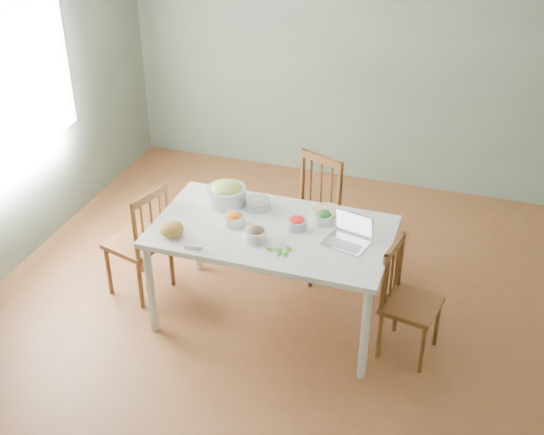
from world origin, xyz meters
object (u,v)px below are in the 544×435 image
(chair_far, at_px, (306,218))
(chair_right, at_px, (412,302))
(bowl_squash, at_px, (227,193))
(bread_boule, at_px, (171,229))
(laptop, at_px, (346,232))
(chair_left, at_px, (137,239))
(dining_table, at_px, (272,275))

(chair_far, xyz_separation_m, chair_right, (1.00, -0.78, -0.06))
(chair_far, bearing_deg, bowl_squash, -116.91)
(bread_boule, height_order, bowl_squash, bowl_squash)
(bread_boule, xyz_separation_m, laptop, (1.21, 0.28, 0.05))
(chair_right, bearing_deg, chair_left, 98.96)
(dining_table, bearing_deg, bowl_squash, 150.24)
(bowl_squash, bearing_deg, dining_table, -29.76)
(dining_table, bearing_deg, chair_far, 85.15)
(dining_table, xyz_separation_m, chair_left, (-1.14, 0.01, 0.08))
(chair_far, xyz_separation_m, chair_left, (-1.20, -0.71, -0.02))
(chair_left, relative_size, bread_boule, 5.55)
(chair_far, distance_m, bowl_squash, 0.80)
(dining_table, xyz_separation_m, laptop, (0.55, -0.03, 0.51))
(chair_left, bearing_deg, chair_far, 136.29)
(chair_far, height_order, bowl_squash, chair_far)
(chair_left, distance_m, laptop, 1.75)
(chair_far, bearing_deg, laptop, -35.33)
(dining_table, xyz_separation_m, chair_right, (1.07, -0.06, 0.04))
(bread_boule, distance_m, bowl_squash, 0.61)
(chair_left, relative_size, laptop, 3.23)
(chair_far, distance_m, chair_left, 1.40)
(dining_table, distance_m, chair_right, 1.07)
(bowl_squash, distance_m, laptop, 1.05)
(laptop, bearing_deg, bowl_squash, 177.69)
(dining_table, distance_m, bread_boule, 0.86)
(chair_far, relative_size, bowl_squash, 3.33)
(chair_right, relative_size, bowl_squash, 2.93)
(bowl_squash, xyz_separation_m, laptop, (1.01, -0.29, 0.02))
(chair_left, height_order, laptop, laptop)
(chair_left, distance_m, bread_boule, 0.70)
(chair_left, bearing_deg, bowl_squash, 125.69)
(dining_table, height_order, chair_right, chair_right)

